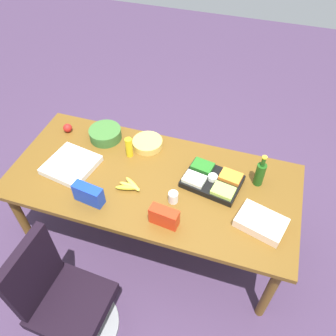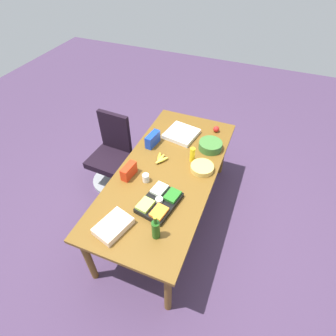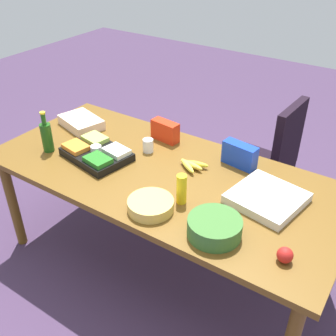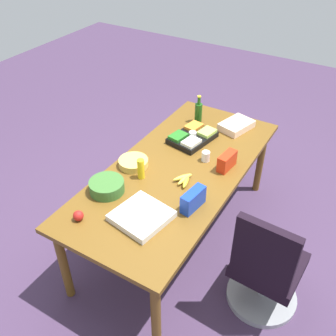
{
  "view_description": "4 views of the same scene",
  "coord_description": "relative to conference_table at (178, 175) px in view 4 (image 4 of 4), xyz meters",
  "views": [
    {
      "loc": [
        -0.64,
        1.61,
        2.77
      ],
      "look_at": [
        -0.11,
        -0.07,
        0.88
      ],
      "focal_mm": 36.55,
      "sensor_mm": 36.0,
      "label": 1
    },
    {
      "loc": [
        -1.93,
        -0.78,
        2.86
      ],
      "look_at": [
        0.01,
        -0.0,
        0.83
      ],
      "focal_mm": 29.1,
      "sensor_mm": 36.0,
      "label": 2
    },
    {
      "loc": [
        1.17,
        -1.69,
        2.15
      ],
      "look_at": [
        0.07,
        -0.05,
        0.87
      ],
      "focal_mm": 42.69,
      "sensor_mm": 36.0,
      "label": 3
    },
    {
      "loc": [
        2.24,
        1.24,
        2.73
      ],
      "look_at": [
        0.08,
        -0.05,
        0.83
      ],
      "focal_mm": 40.83,
      "sensor_mm": 36.0,
      "label": 4
    }
  ],
  "objects": [
    {
      "name": "chip_bag_red",
      "position": [
        -0.21,
        0.35,
        0.15
      ],
      "size": [
        0.21,
        0.1,
        0.14
      ],
      "primitive_type": "cube",
      "rotation": [
        0.0,
        0.0,
        -0.11
      ],
      "color": "red",
      "rests_on": "conference_table"
    },
    {
      "name": "office_chair",
      "position": [
        0.32,
        0.94,
        -0.34
      ],
      "size": [
        0.56,
        0.56,
        1.01
      ],
      "color": "gray",
      "rests_on": "ground"
    },
    {
      "name": "chip_bag_blue",
      "position": [
        0.36,
        0.33,
        0.15
      ],
      "size": [
        0.23,
        0.11,
        0.15
      ],
      "primitive_type": "cube",
      "rotation": [
        0.0,
        0.0,
        -0.14
      ],
      "color": "#1538B1",
      "rests_on": "conference_table"
    },
    {
      "name": "veggie_tray",
      "position": [
        -0.45,
        -0.1,
        0.11
      ],
      "size": [
        0.47,
        0.37,
        0.09
      ],
      "color": "black",
      "rests_on": "conference_table"
    },
    {
      "name": "banana_bunch",
      "position": [
        0.13,
        0.13,
        0.1
      ],
      "size": [
        0.2,
        0.15,
        0.04
      ],
      "color": "yellow",
      "rests_on": "conference_table"
    },
    {
      "name": "chip_bowl",
      "position": [
        0.16,
        -0.34,
        0.11
      ],
      "size": [
        0.32,
        0.32,
        0.06
      ],
      "primitive_type": "cylinder",
      "rotation": [
        0.0,
        0.0,
        0.33
      ],
      "color": "#DCB654",
      "rests_on": "conference_table"
    },
    {
      "name": "ground_plane",
      "position": [
        0.0,
        0.0,
        -0.72
      ],
      "size": [
        10.0,
        10.0,
        0.0
      ],
      "primitive_type": "plane",
      "color": "#432F4C"
    },
    {
      "name": "conference_table",
      "position": [
        0.0,
        0.0,
        0.0
      ],
      "size": [
        2.23,
        1.02,
        0.79
      ],
      "color": "brown",
      "rests_on": "ground"
    },
    {
      "name": "pizza_box",
      "position": [
        0.65,
        0.07,
        0.1
      ],
      "size": [
        0.42,
        0.42,
        0.05
      ],
      "primitive_type": "cube",
      "rotation": [
        0.0,
        0.0,
        -0.17
      ],
      "color": "silver",
      "rests_on": "conference_table"
    },
    {
      "name": "mustard_bottle",
      "position": [
        0.26,
        -0.19,
        0.16
      ],
      "size": [
        0.07,
        0.07,
        0.18
      ],
      "primitive_type": "cylinder",
      "rotation": [
        0.0,
        0.0,
        0.27
      ],
      "color": "yellow",
      "rests_on": "conference_table"
    },
    {
      "name": "salad_bowl",
      "position": [
        0.54,
        -0.33,
        0.12
      ],
      "size": [
        0.33,
        0.33,
        0.09
      ],
      "primitive_type": "cylinder",
      "rotation": [
        0.0,
        0.0,
        -0.26
      ],
      "color": "#386A2C",
      "rests_on": "conference_table"
    },
    {
      "name": "wine_bottle",
      "position": [
        -0.78,
        -0.21,
        0.18
      ],
      "size": [
        0.09,
        0.09,
        0.28
      ],
      "color": "#1B4E14",
      "rests_on": "conference_table"
    },
    {
      "name": "apple_red",
      "position": [
        0.89,
        -0.31,
        0.11
      ],
      "size": [
        0.1,
        0.1,
        0.08
      ],
      "primitive_type": "sphere",
      "rotation": [
        0.0,
        0.0,
        0.32
      ],
      "color": "#B01D19",
      "rests_on": "conference_table"
    },
    {
      "name": "sheet_cake",
      "position": [
        -0.85,
        0.17,
        0.11
      ],
      "size": [
        0.37,
        0.3,
        0.07
      ],
      "primitive_type": "cube",
      "rotation": [
        0.0,
        0.0,
        -0.28
      ],
      "color": "beige",
      "rests_on": "conference_table"
    },
    {
      "name": "paper_cup",
      "position": [
        -0.22,
        0.15,
        0.12
      ],
      "size": [
        0.08,
        0.08,
        0.09
      ],
      "primitive_type": "cylinder",
      "rotation": [
        0.0,
        0.0,
        0.08
      ],
      "color": "white",
      "rests_on": "conference_table"
    }
  ]
}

